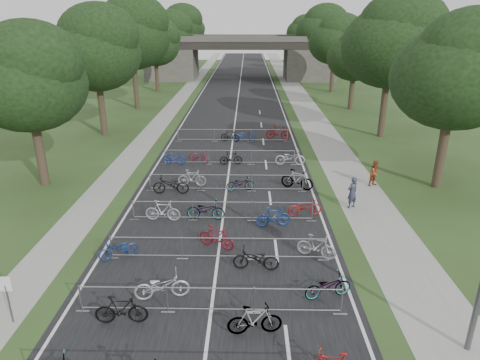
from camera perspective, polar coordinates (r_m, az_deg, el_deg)
The scene contains 51 objects.
road at distance 59.74m, azimuth -0.18°, elevation 11.42°, with size 11.00×140.00×0.01m, color black.
sidewalk_right at distance 60.11m, azimuth 7.61°, elevation 11.30°, with size 3.00×140.00×0.01m, color gray.
sidewalk_left at distance 60.37m, azimuth -7.46°, elevation 11.34°, with size 2.00×140.00×0.01m, color gray.
lane_markings at distance 59.74m, azimuth -0.18°, elevation 11.41°, with size 0.12×140.00×0.00m, color silver.
overpass_bridge at distance 74.19m, azimuth 0.07°, elevation 16.02°, with size 31.00×8.00×7.05m.
park_sign at distance 16.76m, azimuth -28.71°, elevation -12.87°, with size 0.45×0.06×1.83m.
tree_left_0 at distance 28.08m, azimuth -26.37°, elevation 11.90°, with size 6.72×6.72×10.25m.
tree_right_0 at distance 27.67m, azimuth 27.07°, elevation 12.60°, with size 7.17×7.17×10.93m.
tree_left_1 at distance 39.04m, azimuth -18.64°, elevation 16.11°, with size 7.56×7.56×11.53m.
tree_right_1 at distance 38.74m, azimuth 19.72°, elevation 16.85°, with size 8.18×8.18×12.47m.
tree_left_2 at distance 50.48m, azimuth -14.21°, elevation 18.33°, with size 8.40×8.40×12.81m.
tree_right_2 at distance 50.40m, azimuth 15.21°, elevation 15.76°, with size 6.16×6.16×9.39m.
tree_left_3 at distance 62.23m, azimuth -11.21°, elevation 17.43°, with size 6.72×6.72×10.25m.
tree_right_3 at distance 62.05m, azimuth 12.66°, elevation 17.72°, with size 7.17×7.17×10.93m.
tree_left_4 at distance 73.97m, azimuth -9.30°, elevation 18.68°, with size 7.56×7.56×11.53m.
tree_right_4 at distance 73.82m, azimuth 10.88°, elevation 19.04°, with size 8.18×8.18×12.47m.
tree_left_5 at distance 85.79m, azimuth -7.90°, elevation 19.57°, with size 8.40×8.40×12.81m.
tree_right_5 at distance 85.75m, azimuth 9.45°, elevation 18.04°, with size 6.16×6.16×9.39m.
tree_left_6 at distance 97.72m, azimuth -6.76°, elevation 18.81°, with size 6.72×6.72×10.25m.
tree_right_6 at distance 97.60m, azimuth 8.48°, elevation 18.98°, with size 7.17×7.17×10.93m.
barrier_row_1 at distance 15.66m, azimuth -3.96°, elevation -15.71°, with size 9.70×0.08×1.10m.
barrier_row_2 at distance 18.66m, azimuth -3.03°, elevation -9.11°, with size 9.70×0.08×1.10m.
barrier_row_3 at distance 22.02m, azimuth -2.36°, elevation -4.16°, with size 9.70×0.08×1.10m.
barrier_row_4 at distance 25.70m, azimuth -1.85°, elevation -0.38°, with size 9.70×0.08×1.10m.
barrier_row_5 at distance 30.40m, azimuth -1.39°, elevation 3.05°, with size 9.70×0.08×1.10m.
barrier_row_6 at distance 36.16m, azimuth -1.00°, elevation 5.97°, with size 9.70×0.08×1.10m.
bike_4 at distance 15.73m, azimuth -15.56°, elevation -16.33°, with size 0.51×1.82×1.09m, color black.
bike_5 at distance 16.59m, azimuth -10.37°, elevation -13.71°, with size 0.71×2.04×1.07m, color silver.
bike_6 at distance 14.79m, azimuth 1.98°, elevation -18.16°, with size 0.52×1.83×1.10m, color #95989C.
bike_7 at distance 16.73m, azimuth 11.63°, elevation -13.72°, with size 0.64×1.83×0.96m, color #95989C.
bike_8 at distance 19.50m, azimuth -15.88°, elevation -8.84°, with size 0.60×1.73×0.91m, color navy.
bike_9 at distance 19.55m, azimuth -3.17°, elevation -7.62°, with size 0.51×1.81×1.09m, color maroon.
bike_10 at distance 17.98m, azimuth 2.13°, elevation -10.52°, with size 0.67×1.91×1.00m, color black.
bike_11 at distance 19.11m, azimuth 10.16°, elevation -8.73°, with size 0.50×1.76×1.06m, color #B1B3BA.
bike_12 at distance 22.36m, azimuth -10.27°, elevation -4.07°, with size 0.52×1.84×1.11m, color #A5A5AD.
bike_13 at distance 22.26m, azimuth -4.59°, elevation -4.01°, with size 0.68×1.96×1.03m, color #95989C.
bike_14 at distance 21.49m, azimuth 4.46°, elevation -4.91°, with size 0.50×1.78×1.07m, color navy.
bike_15 at distance 22.86m, azimuth 8.59°, elevation -3.60°, with size 0.63×1.82×0.96m, color maroon.
bike_16 at distance 25.62m, azimuth -9.22°, elevation -0.67°, with size 0.75×2.14×1.12m, color black.
bike_17 at distance 26.64m, azimuth -6.43°, elevation 0.26°, with size 0.50×1.77×1.07m, color #9D9CA3.
bike_18 at distance 25.82m, azimuth 0.03°, elevation -0.49°, with size 0.59×1.70×0.89m, color #95989C.
bike_19 at distance 26.24m, azimuth 7.61°, elevation 0.06°, with size 0.57×2.03×1.22m, color #95989C.
bike_20 at distance 30.75m, azimuth -8.80°, elevation 2.94°, with size 0.48×1.69×1.02m, color navy.
bike_21 at distance 30.96m, azimuth -5.55°, elevation 3.12°, with size 0.61×1.74×0.91m, color maroon.
bike_22 at distance 30.40m, azimuth -1.22°, elevation 2.93°, with size 0.46×1.61×0.97m, color black.
bike_23 at distance 30.52m, azimuth 6.71°, elevation 2.99°, with size 0.73×2.10×1.10m, color #ADACB4.
bike_25 at distance 36.27m, azimuth -1.33°, elevation 5.93°, with size 0.46×1.64×0.98m, color black.
bike_26 at distance 36.24m, azimuth 0.59°, elevation 5.93°, with size 0.66×1.89×0.99m, color navy.
bike_27 at distance 37.05m, azimuth 5.09°, elevation 6.40°, with size 0.59×2.10×1.26m, color maroon.
pedestrian_a at distance 24.14m, azimuth 14.73°, elevation -1.64°, with size 0.65×0.43×1.79m, color #2C2E42.
pedestrian_b at distance 27.76m, azimuth 17.59°, elevation 0.85°, with size 0.79×0.61×1.62m, color brown.
Camera 1 is at (1.27, -8.91, 9.87)m, focal length 32.00 mm.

